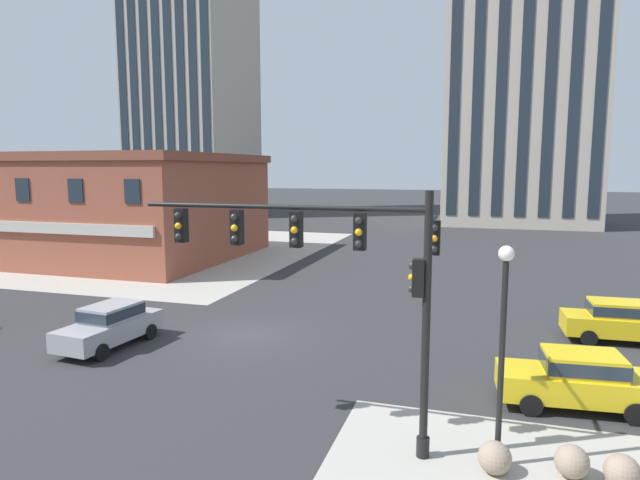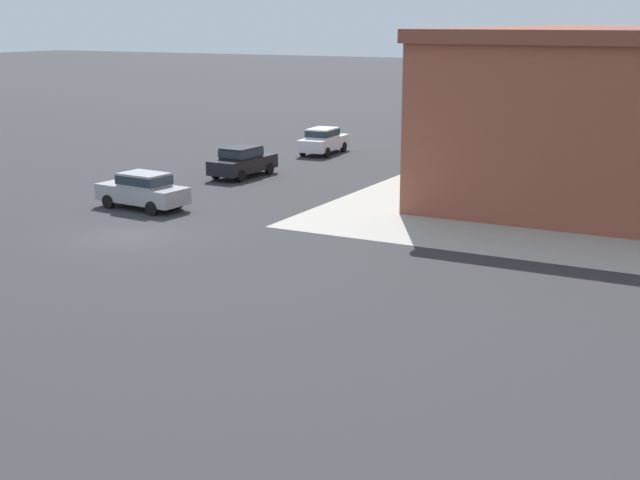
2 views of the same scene
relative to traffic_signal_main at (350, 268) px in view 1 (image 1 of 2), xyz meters
name	(u,v)px [view 1 (image 1 of 2)]	position (x,y,z in m)	size (l,w,h in m)	color
ground_plane	(246,335)	(-6.35, 7.53, -4.57)	(320.00, 320.00, 0.00)	#2D2D30
sidewalk_far_corner	(133,249)	(-26.35, 27.53, -4.57)	(32.00, 32.00, 0.02)	#A8A399
traffic_signal_main	(350,268)	(0.00, 0.00, 0.00)	(7.63, 2.09, 6.51)	black
bollard_sphere_curb_a	(495,458)	(3.58, -0.41, -4.19)	(0.76, 0.76, 0.76)	gray
bollard_sphere_curb_b	(572,461)	(5.26, -0.07, -4.19)	(0.76, 0.76, 0.76)	gray
bollard_sphere_curb_c	(622,472)	(6.26, -0.21, -4.19)	(0.76, 0.76, 0.76)	gray
street_lamp_corner_near	(503,330)	(3.65, -0.05, -1.24)	(0.36, 0.36, 5.29)	black
car_main_northbound_near	(110,324)	(-10.86, 4.64, -3.65)	(2.17, 4.53, 1.68)	#99999E
car_main_northbound_far	(620,320)	(8.58, 11.14, -3.65)	(4.48, 2.04, 1.68)	gold
car_cross_eastbound	(578,378)	(5.96, 3.94, -3.65)	(4.53, 2.17, 1.68)	gold
storefront_block_near_corner	(86,205)	(-27.93, 23.75, -0.51)	(25.65, 16.88, 8.10)	brown
residential_tower_skyline_left	(192,32)	(-40.01, 62.76, 22.80)	(15.28, 16.93, 54.69)	#9E998E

